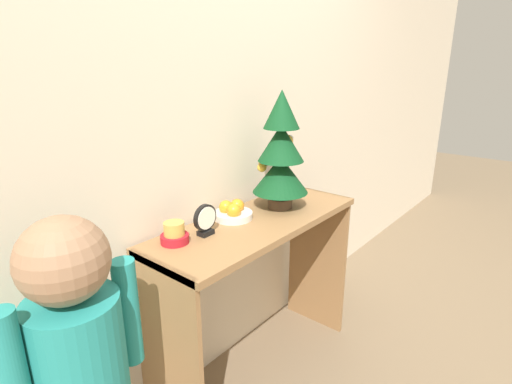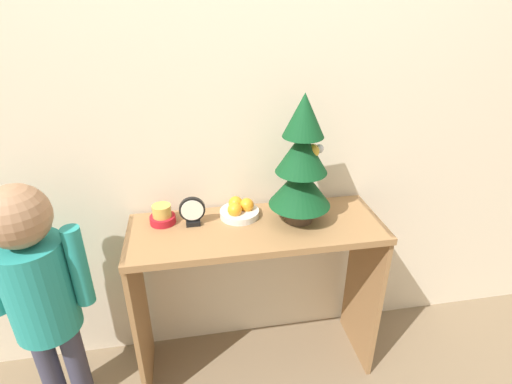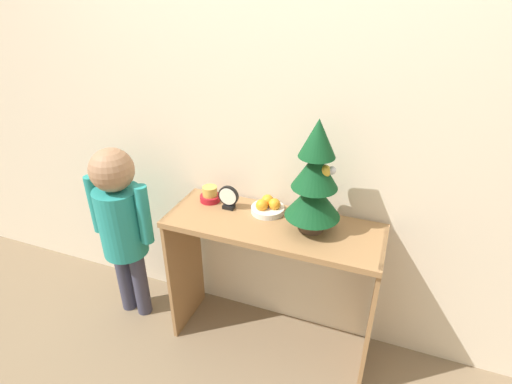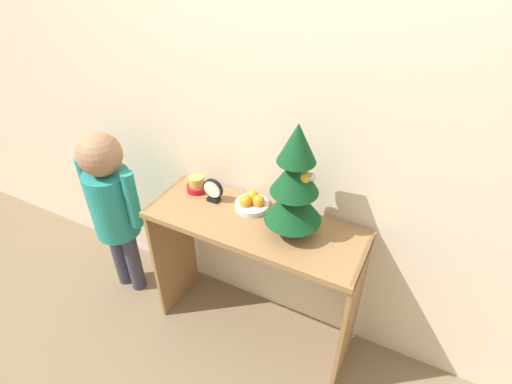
% 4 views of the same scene
% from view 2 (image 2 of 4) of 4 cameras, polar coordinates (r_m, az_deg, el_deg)
% --- Properties ---
extents(back_wall, '(7.00, 0.05, 2.50)m').
position_cam_2_polar(back_wall, '(1.73, -1.31, 12.08)').
color(back_wall, beige).
rests_on(back_wall, ground_plane).
extents(console_table, '(1.08, 0.39, 0.80)m').
position_cam_2_polar(console_table, '(1.80, 0.10, -10.32)').
color(console_table, olive).
rests_on(console_table, ground_plane).
extents(mini_tree, '(0.26, 0.26, 0.55)m').
position_cam_2_polar(mini_tree, '(1.62, 6.51, 4.08)').
color(mini_tree, '#4C3828').
rests_on(mini_tree, console_table).
extents(fruit_bowl, '(0.17, 0.17, 0.08)m').
position_cam_2_polar(fruit_bowl, '(1.74, -2.40, -2.57)').
color(fruit_bowl, silver).
rests_on(fruit_bowl, console_table).
extents(singing_bowl, '(0.11, 0.11, 0.08)m').
position_cam_2_polar(singing_bowl, '(1.73, -13.23, -3.29)').
color(singing_bowl, '#AD1923').
rests_on(singing_bowl, console_table).
extents(desk_clock, '(0.11, 0.04, 0.13)m').
position_cam_2_polar(desk_clock, '(1.68, -9.08, -2.79)').
color(desk_clock, black).
rests_on(desk_clock, console_table).
extents(child_figure, '(0.40, 0.25, 1.10)m').
position_cam_2_polar(child_figure, '(1.79, -28.80, -11.19)').
color(child_figure, '#38384C').
rests_on(child_figure, ground_plane).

